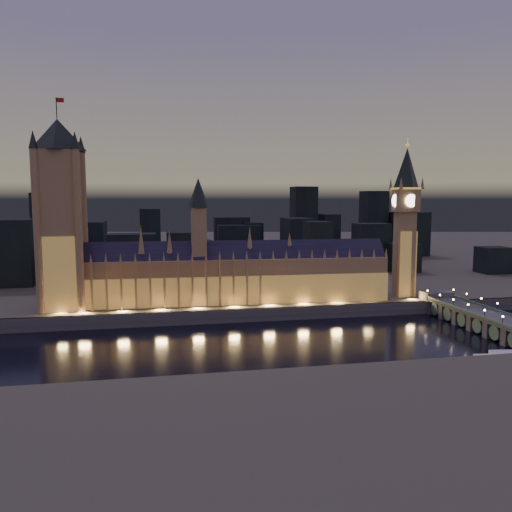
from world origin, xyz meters
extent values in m
plane|color=black|center=(0.00, 0.00, 0.00)|extent=(2000.00, 2000.00, 0.00)
cube|color=#52493F|center=(0.00, 520.00, 4.00)|extent=(2000.00, 960.00, 8.00)
cube|color=#454243|center=(0.00, 41.00, 4.00)|extent=(2000.00, 2.50, 8.00)
cube|color=#A0784A|center=(-9.70, 62.00, 22.00)|extent=(200.59, 27.16, 28.00)
cube|color=#AC823E|center=(-9.70, 51.75, 17.00)|extent=(200.00, 0.50, 18.00)
cube|color=black|center=(-9.70, 62.00, 39.00)|extent=(200.45, 23.43, 16.26)
cube|color=#A0784A|center=(-29.70, 62.00, 52.00)|extent=(9.00, 9.00, 32.00)
cone|color=black|center=(-29.70, 62.00, 77.00)|extent=(13.00, 13.00, 18.00)
cube|color=#A0784A|center=(-109.70, 51.40, 22.00)|extent=(1.20, 1.20, 28.00)
cone|color=#A0784A|center=(-109.70, 52.00, 39.00)|extent=(2.00, 2.00, 6.00)
cube|color=#A0784A|center=(-101.36, 51.40, 22.00)|extent=(1.20, 1.20, 28.00)
cone|color=#A0784A|center=(-101.36, 52.00, 39.00)|extent=(2.00, 2.00, 6.00)
cube|color=#A0784A|center=(-93.03, 51.40, 22.00)|extent=(1.20, 1.20, 28.00)
cone|color=#A0784A|center=(-93.03, 52.00, 39.00)|extent=(2.00, 2.00, 6.00)
cube|color=#A0784A|center=(-84.70, 51.40, 22.00)|extent=(1.20, 1.20, 28.00)
cone|color=#A0784A|center=(-84.70, 52.00, 39.00)|extent=(2.00, 2.00, 6.00)
cube|color=#A0784A|center=(-76.36, 51.40, 22.00)|extent=(1.20, 1.20, 28.00)
cone|color=#A0784A|center=(-76.36, 52.00, 39.00)|extent=(2.00, 2.00, 6.00)
cube|color=#A0784A|center=(-68.03, 51.40, 22.00)|extent=(1.20, 1.20, 28.00)
cone|color=#A0784A|center=(-68.03, 52.00, 39.00)|extent=(2.00, 2.00, 6.00)
cube|color=#A0784A|center=(-59.70, 51.40, 22.00)|extent=(1.20, 1.20, 28.00)
cone|color=#A0784A|center=(-59.70, 52.00, 39.00)|extent=(2.00, 2.00, 6.00)
cube|color=#A0784A|center=(-51.36, 51.40, 22.00)|extent=(1.20, 1.20, 28.00)
cone|color=#A0784A|center=(-51.36, 52.00, 39.00)|extent=(2.00, 2.00, 6.00)
cube|color=#A0784A|center=(-43.03, 51.40, 22.00)|extent=(1.20, 1.20, 28.00)
cone|color=#A0784A|center=(-43.03, 52.00, 39.00)|extent=(2.00, 2.00, 6.00)
cube|color=#A0784A|center=(-34.70, 51.40, 22.00)|extent=(1.20, 1.20, 28.00)
cone|color=#A0784A|center=(-34.70, 52.00, 39.00)|extent=(2.00, 2.00, 6.00)
cube|color=#A0784A|center=(-26.36, 51.40, 22.00)|extent=(1.20, 1.20, 28.00)
cone|color=#A0784A|center=(-26.36, 52.00, 39.00)|extent=(2.00, 2.00, 6.00)
cube|color=#A0784A|center=(-18.03, 51.40, 22.00)|extent=(1.20, 1.20, 28.00)
cone|color=#A0784A|center=(-18.03, 52.00, 39.00)|extent=(2.00, 2.00, 6.00)
cube|color=#A0784A|center=(-9.70, 51.40, 22.00)|extent=(1.20, 1.20, 28.00)
cone|color=#A0784A|center=(-9.70, 52.00, 39.00)|extent=(2.00, 2.00, 6.00)
cube|color=#A0784A|center=(-1.36, 51.40, 22.00)|extent=(1.20, 1.20, 28.00)
cone|color=#A0784A|center=(-1.36, 52.00, 39.00)|extent=(2.00, 2.00, 6.00)
cube|color=#A0784A|center=(6.97, 51.40, 22.00)|extent=(1.20, 1.20, 28.00)
cone|color=#A0784A|center=(6.97, 52.00, 39.00)|extent=(2.00, 2.00, 6.00)
cube|color=#A0784A|center=(15.30, 51.40, 22.00)|extent=(1.20, 1.20, 28.00)
cone|color=#A0784A|center=(15.30, 52.00, 39.00)|extent=(2.00, 2.00, 6.00)
cube|color=#A0784A|center=(23.64, 51.40, 22.00)|extent=(1.20, 1.20, 28.00)
cone|color=#A0784A|center=(23.64, 52.00, 39.00)|extent=(2.00, 2.00, 6.00)
cube|color=#A0784A|center=(31.97, 51.40, 22.00)|extent=(1.20, 1.20, 28.00)
cone|color=#A0784A|center=(31.97, 52.00, 39.00)|extent=(2.00, 2.00, 6.00)
cube|color=#A0784A|center=(40.30, 51.40, 22.00)|extent=(1.20, 1.20, 28.00)
cone|color=#A0784A|center=(40.30, 52.00, 39.00)|extent=(2.00, 2.00, 6.00)
cube|color=#A0784A|center=(48.64, 51.40, 22.00)|extent=(1.20, 1.20, 28.00)
cone|color=#A0784A|center=(48.64, 52.00, 39.00)|extent=(2.00, 2.00, 6.00)
cube|color=#A0784A|center=(56.97, 51.40, 22.00)|extent=(1.20, 1.20, 28.00)
cone|color=#A0784A|center=(56.97, 52.00, 39.00)|extent=(2.00, 2.00, 6.00)
cube|color=#A0784A|center=(65.30, 51.40, 22.00)|extent=(1.20, 1.20, 28.00)
cone|color=#A0784A|center=(65.30, 52.00, 39.00)|extent=(2.00, 2.00, 6.00)
cube|color=#A0784A|center=(73.64, 51.40, 22.00)|extent=(1.20, 1.20, 28.00)
cone|color=#A0784A|center=(73.64, 52.00, 39.00)|extent=(2.00, 2.00, 6.00)
cube|color=#A0784A|center=(81.97, 51.40, 22.00)|extent=(1.20, 1.20, 28.00)
cone|color=#A0784A|center=(81.97, 52.00, 39.00)|extent=(2.00, 2.00, 6.00)
cube|color=#A0784A|center=(90.30, 51.40, 22.00)|extent=(1.20, 1.20, 28.00)
cone|color=#A0784A|center=(90.30, 52.00, 39.00)|extent=(2.00, 2.00, 6.00)
cone|color=#A0784A|center=(-64.70, 62.00, 49.00)|extent=(4.40, 4.40, 18.00)
cone|color=#A0784A|center=(-47.70, 62.00, 47.00)|extent=(4.40, 4.40, 14.00)
cone|color=#A0784A|center=(2.30, 62.00, 48.00)|extent=(4.40, 4.40, 16.00)
cone|color=#A0784A|center=(28.30, 62.00, 46.00)|extent=(4.40, 4.40, 12.00)
cube|color=#A0784A|center=(-110.00, 62.00, 54.48)|extent=(22.53, 22.53, 92.96)
cube|color=#AC823E|center=(-110.00, 50.80, 30.00)|extent=(22.00, 0.50, 44.00)
cone|color=black|center=(-110.00, 62.00, 109.96)|extent=(31.68, 31.68, 18.00)
cylinder|color=black|center=(-110.00, 62.00, 124.96)|extent=(0.50, 0.50, 12.00)
cube|color=#A41A1A|center=(-107.80, 62.00, 129.46)|extent=(4.00, 0.15, 2.50)
cylinder|color=#A0784A|center=(-121.00, 51.00, 54.48)|extent=(4.40, 4.40, 92.96)
cone|color=black|center=(-121.00, 51.00, 105.96)|extent=(5.20, 5.20, 10.00)
cylinder|color=#A0784A|center=(-121.00, 73.00, 54.48)|extent=(4.40, 4.40, 92.96)
cone|color=black|center=(-121.00, 73.00, 105.96)|extent=(5.20, 5.20, 10.00)
cylinder|color=#A0784A|center=(-99.00, 51.00, 54.48)|extent=(4.40, 4.40, 92.96)
cone|color=black|center=(-99.00, 51.00, 105.96)|extent=(5.20, 5.20, 10.00)
cylinder|color=#A0784A|center=(-99.00, 73.00, 54.48)|extent=(4.40, 4.40, 92.96)
cone|color=black|center=(-99.00, 73.00, 105.96)|extent=(5.20, 5.20, 10.00)
cube|color=#A0784A|center=(108.00, 62.00, 36.38)|extent=(13.90, 13.90, 56.76)
cube|color=#AC823E|center=(108.00, 55.80, 30.00)|extent=(12.00, 0.50, 44.00)
cube|color=#A0784A|center=(108.00, 62.00, 72.15)|extent=(15.00, 15.00, 14.78)
cube|color=#F2C64C|center=(108.00, 62.00, 80.14)|extent=(15.75, 15.75, 1.20)
cone|color=black|center=(108.00, 62.00, 93.74)|extent=(18.00, 18.00, 26.00)
sphere|color=#F2C64C|center=(108.00, 62.00, 108.24)|extent=(2.80, 2.80, 2.80)
cylinder|color=#F2C64C|center=(108.00, 62.00, 110.74)|extent=(0.40, 0.40, 5.00)
cylinder|color=#FFF2BF|center=(108.00, 54.25, 72.15)|extent=(8.40, 0.50, 8.40)
cylinder|color=#FFF2BF|center=(108.00, 69.75, 72.15)|extent=(8.40, 0.50, 8.40)
cylinder|color=#FFF2BF|center=(100.25, 62.00, 72.15)|extent=(0.50, 8.40, 8.40)
cylinder|color=#FFF2BF|center=(115.75, 62.00, 72.15)|extent=(0.50, 8.40, 8.40)
cone|color=#A0784A|center=(100.50, 54.50, 83.54)|extent=(2.60, 2.60, 8.00)
cone|color=#A0784A|center=(100.50, 69.50, 83.54)|extent=(2.60, 2.60, 8.00)
cone|color=#A0784A|center=(115.50, 54.50, 83.54)|extent=(2.60, 2.60, 8.00)
cone|color=#A0784A|center=(115.50, 69.50, 83.54)|extent=(2.60, 2.60, 8.00)
cube|color=#454243|center=(122.86, -10.00, 9.50)|extent=(18.98, 100.00, 1.60)
cube|color=#435E58|center=(113.78, -10.00, 10.90)|extent=(0.80, 100.00, 1.60)
cube|color=#435E58|center=(131.95, -10.00, 10.90)|extent=(0.80, 100.00, 1.60)
cube|color=#454243|center=(122.86, 45.00, 8.75)|extent=(18.98, 12.00, 9.50)
cylinder|color=black|center=(113.78, -31.43, 12.70)|extent=(0.30, 0.30, 4.40)
sphere|color=#FFD88C|center=(113.78, -31.43, 15.00)|extent=(1.00, 1.00, 1.00)
cube|color=#454243|center=(122.86, -17.14, 4.35)|extent=(17.08, 4.00, 9.50)
cylinder|color=black|center=(113.78, -17.14, 12.70)|extent=(0.30, 0.30, 4.40)
sphere|color=#FFD88C|center=(113.78, -17.14, 15.00)|extent=(1.00, 1.00, 1.00)
cube|color=#454243|center=(122.86, -2.86, 4.35)|extent=(17.08, 4.00, 9.50)
cylinder|color=black|center=(113.78, -2.86, 12.70)|extent=(0.30, 0.30, 4.40)
sphere|color=#FFD88C|center=(113.78, -2.86, 15.00)|extent=(1.00, 1.00, 1.00)
cylinder|color=black|center=(131.95, -2.86, 12.70)|extent=(0.30, 0.30, 4.40)
sphere|color=#FFD88C|center=(131.95, -2.86, 15.00)|extent=(1.00, 1.00, 1.00)
cube|color=#454243|center=(122.86, 11.43, 4.35)|extent=(17.08, 4.00, 9.50)
cylinder|color=black|center=(113.78, 11.43, 12.70)|extent=(0.30, 0.30, 4.40)
sphere|color=#FFD88C|center=(113.78, 11.43, 15.00)|extent=(1.00, 1.00, 1.00)
cylinder|color=black|center=(131.95, 11.43, 12.70)|extent=(0.30, 0.30, 4.40)
sphere|color=#FFD88C|center=(131.95, 11.43, 15.00)|extent=(1.00, 1.00, 1.00)
cube|color=#454243|center=(122.86, 25.71, 4.35)|extent=(17.08, 4.00, 9.50)
cylinder|color=black|center=(113.78, 25.71, 12.70)|extent=(0.30, 0.30, 4.40)
sphere|color=#FFD88C|center=(113.78, 25.71, 15.00)|extent=(1.00, 1.00, 1.00)
cylinder|color=black|center=(131.95, 25.71, 12.70)|extent=(0.30, 0.30, 4.40)
sphere|color=#FFD88C|center=(131.95, 25.71, 15.00)|extent=(1.00, 1.00, 1.00)
cube|color=#454243|center=(122.86, 40.00, 4.35)|extent=(17.08, 4.00, 9.50)
cylinder|color=black|center=(113.78, 40.00, 12.70)|extent=(0.30, 0.30, 4.40)
sphere|color=#FFD88C|center=(113.78, 40.00, 15.00)|extent=(1.00, 1.00, 1.00)
cylinder|color=black|center=(131.95, 40.00, 12.70)|extent=(0.30, 0.30, 4.40)
sphere|color=#FFD88C|center=(131.95, 40.00, 15.00)|extent=(1.00, 1.00, 1.00)
cylinder|color=#435E58|center=(122.86, -24.29, 4.70)|extent=(16.70, 8.00, 8.00)
cylinder|color=#435E58|center=(122.86, -10.00, 4.70)|extent=(16.70, 8.00, 8.00)
cylinder|color=#435E58|center=(122.86, 4.29, 4.70)|extent=(16.70, 8.00, 8.00)
cylinder|color=#435E58|center=(122.86, 18.57, 4.70)|extent=(16.70, 8.00, 8.00)
cylinder|color=#435E58|center=(122.86, 32.86, 4.70)|extent=(16.70, 8.00, 8.00)
cube|color=black|center=(35.75, 130.59, 18.30)|extent=(19.03, 19.80, 20.61)
cube|color=black|center=(229.01, 284.12, 33.11)|extent=(42.59, 22.95, 50.22)
cube|color=black|center=(236.56, 143.93, 19.53)|extent=(25.07, 21.33, 23.05)
cube|color=black|center=(73.05, 142.01, 31.58)|extent=(19.65, 20.18, 47.15)
cube|color=black|center=(45.26, 287.29, 28.02)|extent=(19.44, 30.73, 40.04)
cube|color=black|center=(23.77, 293.60, 30.83)|extent=(37.76, 19.44, 45.67)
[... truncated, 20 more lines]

